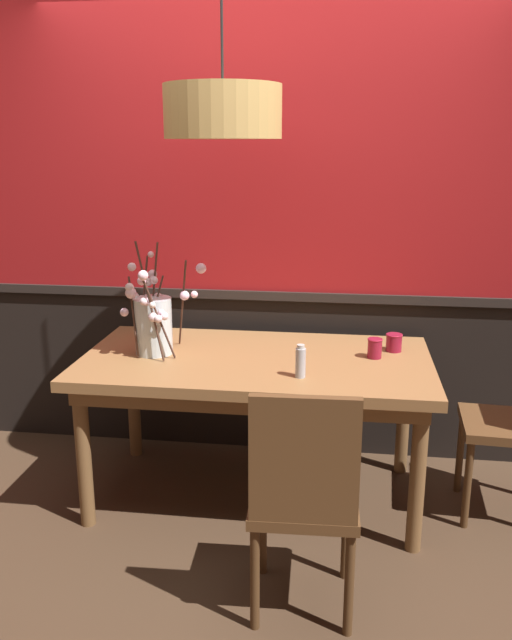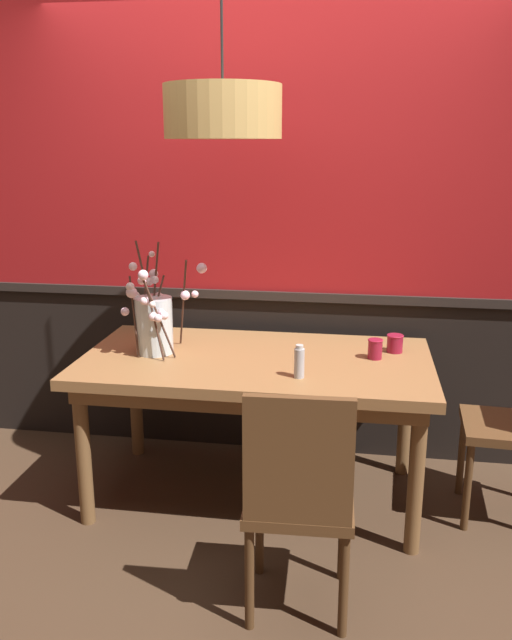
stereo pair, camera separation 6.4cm
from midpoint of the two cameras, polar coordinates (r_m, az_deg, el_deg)
ground_plane at (r=3.55m, az=0.53°, el=-14.95°), size 24.00×24.00×0.00m
back_wall at (r=3.71m, az=2.01°, el=8.63°), size 5.11×0.14×2.74m
dining_table at (r=3.26m, az=0.56°, el=-4.70°), size 1.71×0.93×0.76m
chair_near_side_right at (r=2.52m, az=4.51°, el=-14.78°), size 0.42×0.41×0.95m
chair_far_side_right at (r=4.12m, az=6.15°, el=-2.40°), size 0.46×0.45×0.98m
chair_far_side_left at (r=4.19m, az=-0.93°, el=-2.34°), size 0.42×0.39×0.93m
vase_with_blossoms at (r=3.30m, az=-8.29°, el=-0.19°), size 0.39×0.35×0.58m
candle_holder_nearer_center at (r=3.26m, az=10.86°, el=-2.48°), size 0.07×0.07×0.10m
candle_holder_nearer_edge at (r=3.38m, az=12.50°, el=-1.99°), size 0.08×0.08×0.09m
condiment_bottle at (r=2.95m, az=4.40°, el=-3.67°), size 0.05×0.05×0.15m
pendant_lamp at (r=3.06m, az=-2.27°, el=17.61°), size 0.53×0.53×0.94m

